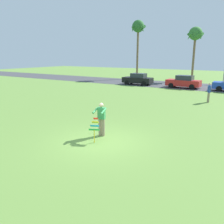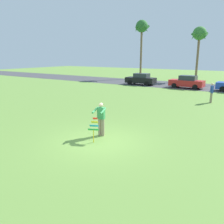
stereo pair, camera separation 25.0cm
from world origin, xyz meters
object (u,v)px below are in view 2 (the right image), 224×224
object	(u,v)px
parked_car_black	(141,79)
palm_tree_left_near	(142,29)
person_kite_flyer	(101,118)
palm_tree_right_near	(199,36)
kite_held	(94,126)
person_walker_near	(212,92)
parked_car_red	(187,82)

from	to	relation	value
parked_car_black	palm_tree_left_near	distance (m)	12.42
person_kite_flyer	palm_tree_right_near	size ratio (longest dim) A/B	0.20
kite_held	palm_tree_right_near	distance (m)	31.93
parked_car_black	person_walker_near	size ratio (longest dim) A/B	2.45
parked_car_black	palm_tree_left_near	bearing A→B (deg)	116.81
parked_car_black	palm_tree_right_near	world-z (taller)	palm_tree_right_near
kite_held	parked_car_black	size ratio (longest dim) A/B	0.26
palm_tree_left_near	person_walker_near	xyz separation A→B (m)	(15.28, -16.87, -7.57)
kite_held	parked_car_black	xyz separation A→B (m)	(-8.07, 21.20, 0.03)
parked_car_red	palm_tree_left_near	distance (m)	15.90
person_kite_flyer	person_walker_near	xyz separation A→B (m)	(3.01, 12.19, -0.02)
person_kite_flyer	kite_held	bearing A→B (deg)	-77.42
kite_held	palm_tree_left_near	bearing A→B (deg)	112.63
parked_car_black	palm_tree_left_near	xyz separation A→B (m)	(-4.39, 8.68, 7.73)
kite_held	palm_tree_left_near	distance (m)	33.29
palm_tree_right_near	person_walker_near	xyz separation A→B (m)	(5.77, -18.14, -6.15)
person_walker_near	palm_tree_right_near	bearing A→B (deg)	107.65
parked_car_red	person_walker_near	xyz separation A→B (m)	(4.44, -8.19, 0.16)
palm_tree_left_near	person_kite_flyer	bearing A→B (deg)	-67.11
person_kite_flyer	kite_held	size ratio (longest dim) A/B	1.55
parked_car_black	palm_tree_left_near	size ratio (longest dim) A/B	0.42
palm_tree_left_near	parked_car_red	bearing A→B (deg)	-38.67
parked_car_red	parked_car_black	bearing A→B (deg)	179.99
kite_held	palm_tree_left_near	xyz separation A→B (m)	(-12.45, 29.88, 7.76)
palm_tree_right_near	parked_car_red	bearing A→B (deg)	-82.35
parked_car_black	person_walker_near	world-z (taller)	person_walker_near
kite_held	parked_car_black	bearing A→B (deg)	110.83
parked_car_red	kite_held	bearing A→B (deg)	-85.66
person_kite_flyer	palm_tree_left_near	xyz separation A→B (m)	(-12.27, 29.06, 7.56)
parked_car_black	parked_car_red	world-z (taller)	same
person_kite_flyer	parked_car_black	size ratio (longest dim) A/B	0.41
palm_tree_right_near	person_walker_near	distance (m)	20.01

